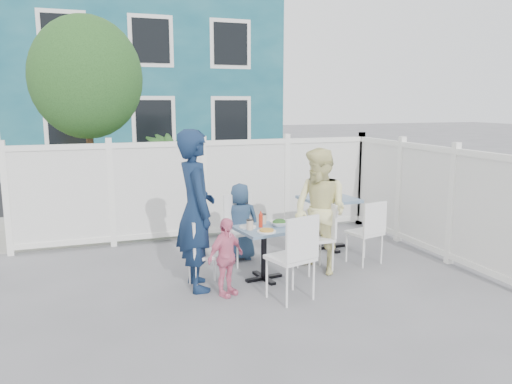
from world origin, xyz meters
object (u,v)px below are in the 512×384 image
object	(u,v)px
chair_back	(241,223)
chair_right	(321,232)
toddler	(226,257)
man	(196,210)
spare_table	(329,209)
main_table	(264,240)
boy	(240,222)
woman	(320,211)
utility_cabinet	(66,188)
chair_near	(295,252)
chair_left	(199,248)

from	to	relation	value
chair_back	chair_right	bearing A→B (deg)	132.57
toddler	man	bearing A→B (deg)	96.44
spare_table	toddler	distance (m)	2.38
main_table	boy	size ratio (longest dim) A/B	0.66
spare_table	woman	xyz separation A→B (m)	(-0.60, -0.92, 0.20)
utility_cabinet	man	distance (m)	4.06
spare_table	woman	distance (m)	1.12
chair_back	woman	bearing A→B (deg)	129.82
chair_right	man	xyz separation A→B (m)	(-1.68, -0.07, 0.42)
chair_right	chair_near	world-z (taller)	chair_near
spare_table	chair_back	xyz separation A→B (m)	(-1.44, -0.17, -0.06)
man	toddler	distance (m)	0.66
spare_table	chair_left	size ratio (longest dim) A/B	0.94
main_table	chair_near	distance (m)	0.78
woman	toddler	size ratio (longest dim) A/B	1.78
woman	boy	world-z (taller)	woman
main_table	woman	size ratio (longest dim) A/B	0.44
woman	toddler	xyz separation A→B (m)	(-1.38, -0.39, -0.36)
utility_cabinet	chair_right	size ratio (longest dim) A/B	1.51
utility_cabinet	main_table	bearing A→B (deg)	-64.95
boy	toddler	size ratio (longest dim) A/B	1.19
main_table	chair_right	world-z (taller)	chair_right
utility_cabinet	woman	world-z (taller)	woman
boy	utility_cabinet	bearing A→B (deg)	-40.43
chair_back	chair_near	xyz separation A→B (m)	(0.14, -1.56, 0.03)
spare_table	chair_left	distance (m)	2.43
spare_table	chair_left	xyz separation A→B (m)	(-2.22, -0.98, -0.12)
main_table	boy	world-z (taller)	boy
woman	chair_near	bearing A→B (deg)	-62.71
spare_table	woman	size ratio (longest dim) A/B	0.49
chair_left	toddler	size ratio (longest dim) A/B	0.93
chair_back	toddler	world-z (taller)	chair_back
chair_left	woman	xyz separation A→B (m)	(1.62, 0.06, 0.32)
man	toddler	bearing A→B (deg)	-144.72
chair_right	chair_back	world-z (taller)	chair_back
main_table	chair_near	xyz separation A→B (m)	(0.09, -0.77, 0.06)
utility_cabinet	chair_right	xyz separation A→B (m)	(3.21, -3.68, -0.16)
man	woman	size ratio (longest dim) A/B	1.17
chair_right	man	distance (m)	1.73
spare_table	toddler	bearing A→B (deg)	-146.70
spare_table	man	size ratio (longest dim) A/B	0.42
woman	chair_back	bearing A→B (deg)	-153.76
chair_back	chair_left	bearing A→B (deg)	37.80
woman	toddler	bearing A→B (deg)	-96.19
spare_table	chair_near	world-z (taller)	chair_near
utility_cabinet	chair_back	xyz separation A→B (m)	(2.34, -2.97, -0.14)
chair_left	chair_right	world-z (taller)	chair_right
chair_left	chair_right	bearing A→B (deg)	91.81
spare_table	man	bearing A→B (deg)	-157.10
spare_table	chair_back	distance (m)	1.45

